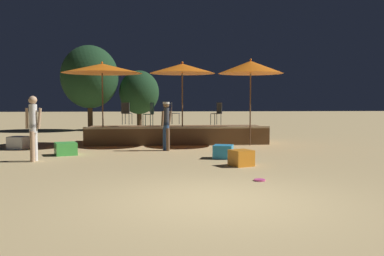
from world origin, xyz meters
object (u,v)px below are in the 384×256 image
at_px(cube_seat_1, 18,143).
at_px(bistro_chair_1, 126,111).
at_px(cube_seat_3, 223,152).
at_px(frisbee_disc, 260,180).
at_px(bistro_chair_2, 218,111).
at_px(cube_seat_2, 66,149).
at_px(person_0, 33,125).
at_px(background_tree_0, 90,77).
at_px(patio_umbrella_1, 102,68).
at_px(bistro_chair_3, 173,111).
at_px(patio_umbrella_2, 251,67).
at_px(cube_seat_0, 241,158).
at_px(person_1, 166,124).
at_px(patio_umbrella_0, 182,69).
at_px(background_tree_1, 139,93).
at_px(bistro_chair_0, 150,112).

bearing_deg(cube_seat_1, bistro_chair_1, 31.69).
bearing_deg(cube_seat_1, cube_seat_3, -24.51).
bearing_deg(frisbee_disc, bistro_chair_2, 87.37).
distance_m(cube_seat_2, frisbee_disc, 6.89).
bearing_deg(person_0, bistro_chair_2, -40.23).
height_order(cube_seat_2, bistro_chair_2, bistro_chair_2).
xyz_separation_m(person_0, background_tree_0, (-0.22, 12.43, 2.01)).
relative_size(patio_umbrella_1, bistro_chair_3, 3.51).
distance_m(patio_umbrella_2, bistro_chair_2, 2.37).
bearing_deg(background_tree_0, cube_seat_1, -97.23).
xyz_separation_m(cube_seat_1, person_0, (1.39, -3.22, 0.79)).
distance_m(cube_seat_0, person_0, 5.80).
height_order(cube_seat_3, frisbee_disc, cube_seat_3).
relative_size(cube_seat_0, bistro_chair_2, 0.74).
bearing_deg(person_1, person_0, -98.73).
bearing_deg(cube_seat_0, cube_seat_2, 151.53).
relative_size(cube_seat_0, bistro_chair_3, 0.74).
xyz_separation_m(patio_umbrella_0, patio_umbrella_2, (2.56, -0.23, 0.05)).
bearing_deg(bistro_chair_2, person_0, -75.12).
xyz_separation_m(bistro_chair_2, background_tree_0, (-6.16, 7.44, 1.76)).
height_order(person_0, background_tree_1, background_tree_1).
height_order(person_1, bistro_chair_0, person_1).
relative_size(cube_seat_3, person_0, 0.37).
bearing_deg(person_0, bistro_chair_3, -26.75).
height_order(cube_seat_2, background_tree_1, background_tree_1).
bearing_deg(patio_umbrella_0, bistro_chair_0, 158.58).
bearing_deg(frisbee_disc, patio_umbrella_1, 118.71).
relative_size(patio_umbrella_1, cube_seat_2, 3.95).
xyz_separation_m(patio_umbrella_0, background_tree_0, (-4.65, 8.51, 0.13)).
height_order(patio_umbrella_1, person_1, patio_umbrella_1).
xyz_separation_m(cube_seat_2, background_tree_0, (-0.82, 11.06, 2.83)).
bearing_deg(bistro_chair_2, patio_umbrella_2, 13.58).
bearing_deg(cube_seat_3, patio_umbrella_1, 134.79).
bearing_deg(bistro_chair_1, frisbee_disc, 131.11).
height_order(patio_umbrella_2, background_tree_0, background_tree_0).
bearing_deg(patio_umbrella_1, frisbee_disc, -61.29).
bearing_deg(cube_seat_1, bistro_chair_2, 13.60).
height_order(patio_umbrella_2, background_tree_1, background_tree_1).
relative_size(patio_umbrella_0, patio_umbrella_1, 1.00).
bearing_deg(background_tree_0, person_1, -68.60).
bearing_deg(frisbee_disc, patio_umbrella_2, 78.61).
height_order(person_1, background_tree_1, background_tree_1).
relative_size(patio_umbrella_0, bistro_chair_3, 3.51).
bearing_deg(bistro_chair_1, patio_umbrella_2, -179.77).
bearing_deg(patio_umbrella_0, cube_seat_0, -77.49).
distance_m(bistro_chair_1, bistro_chair_2, 3.74).
xyz_separation_m(cube_seat_1, frisbee_disc, (6.94, -6.64, -0.20)).
bearing_deg(bistro_chair_3, cube_seat_1, 117.65).
xyz_separation_m(cube_seat_0, cube_seat_2, (-4.99, 2.71, -0.01)).
height_order(patio_umbrella_1, background_tree_1, background_tree_1).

